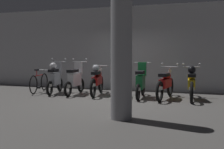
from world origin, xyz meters
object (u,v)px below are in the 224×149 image
object	(u,v)px
motorbike_slot_2	(97,80)
motorbike_slot_6	(191,83)
motorbike_slot_1	(75,80)
support_pillar	(121,44)
bicycle	(39,83)
motorbike_slot_0	(55,78)
motorbike_slot_3	(118,82)
motorbike_slot_5	(166,84)
motorbike_slot_4	(141,82)

from	to	relation	value
motorbike_slot_2	motorbike_slot_6	distance (m)	3.21
motorbike_slot_1	support_pillar	world-z (taller)	support_pillar
motorbike_slot_6	bicycle	size ratio (longest dim) A/B	1.14
motorbike_slot_0	bicycle	bearing A→B (deg)	172.16
motorbike_slot_1	support_pillar	distance (m)	4.13
support_pillar	motorbike_slot_0	bearing A→B (deg)	138.03
motorbike_slot_0	motorbike_slot_6	world-z (taller)	motorbike_slot_0
motorbike_slot_0	support_pillar	world-z (taller)	support_pillar
motorbike_slot_0	motorbike_slot_3	distance (m)	2.41
bicycle	motorbike_slot_6	bearing A→B (deg)	-0.24
motorbike_slot_0	motorbike_slot_5	world-z (taller)	motorbike_slot_0
motorbike_slot_6	support_pillar	size ratio (longest dim) A/B	0.58
bicycle	motorbike_slot_2	bearing A→B (deg)	0.37
motorbike_slot_3	motorbike_slot_5	size ratio (longest dim) A/B	1.00
motorbike_slot_5	bicycle	world-z (taller)	motorbike_slot_5
motorbike_slot_2	motorbike_slot_6	xyz separation A→B (m)	(3.21, -0.04, 0.00)
motorbike_slot_1	motorbike_slot_4	xyz separation A→B (m)	(2.41, -0.05, -0.00)
motorbike_slot_1	motorbike_slot_5	distance (m)	3.21
motorbike_slot_3	motorbike_slot_4	size ratio (longest dim) A/B	1.15
motorbike_slot_2	bicycle	distance (m)	2.36
motorbike_slot_0	bicycle	world-z (taller)	motorbike_slot_0
bicycle	motorbike_slot_0	bearing A→B (deg)	-7.84
motorbike_slot_2	motorbike_slot_5	world-z (taller)	motorbike_slot_5
motorbike_slot_2	motorbike_slot_4	xyz separation A→B (m)	(1.60, -0.16, -0.00)
motorbike_slot_5	bicycle	size ratio (longest dim) A/B	1.14
motorbike_slot_4	motorbike_slot_6	distance (m)	1.61
motorbike_slot_4	bicycle	world-z (taller)	motorbike_slot_4
motorbike_slot_0	motorbike_slot_4	distance (m)	3.21
support_pillar	motorbike_slot_4	bearing A→B (deg)	92.87
motorbike_slot_4	motorbike_slot_5	bearing A→B (deg)	1.43
motorbike_slot_2	bicycle	size ratio (longest dim) A/B	1.14
motorbike_slot_2	motorbike_slot_4	bearing A→B (deg)	-5.77
motorbike_slot_3	motorbike_slot_6	distance (m)	2.41
motorbike_slot_3	motorbike_slot_5	world-z (taller)	same
motorbike_slot_1	motorbike_slot_3	size ratio (longest dim) A/B	0.87
motorbike_slot_2	motorbike_slot_3	bearing A→B (deg)	-5.87
motorbike_slot_6	bicycle	bearing A→B (deg)	179.76
motorbike_slot_0	motorbike_slot_3	xyz separation A→B (m)	(2.41, 0.04, -0.08)
motorbike_slot_4	support_pillar	distance (m)	3.20
motorbike_slot_6	motorbike_slot_4	bearing A→B (deg)	-175.60
motorbike_slot_4	motorbike_slot_2	bearing A→B (deg)	174.23
motorbike_slot_5	motorbike_slot_6	size ratio (longest dim) A/B	0.99
motorbike_slot_0	motorbike_slot_4	xyz separation A→B (m)	(3.21, -0.04, -0.04)
motorbike_slot_1	motorbike_slot_2	world-z (taller)	motorbike_slot_1
motorbike_slot_0	motorbike_slot_6	xyz separation A→B (m)	(4.82, 0.08, -0.04)
motorbike_slot_2	motorbike_slot_0	bearing A→B (deg)	-175.80
motorbike_slot_3	motorbike_slot_4	distance (m)	0.81
motorbike_slot_0	motorbike_slot_2	world-z (taller)	motorbike_slot_0
motorbike_slot_3	motorbike_slot_2	bearing A→B (deg)	174.13
motorbike_slot_1	motorbike_slot_6	size ratio (longest dim) A/B	0.86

